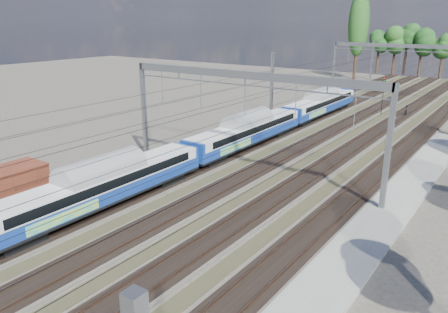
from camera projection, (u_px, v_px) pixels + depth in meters
The scene contains 7 objects.
track_bed at pixel (317, 139), 48.65m from camera, with size 21.00×130.00×0.34m.
platform at pixel (333, 277), 22.57m from camera, with size 3.00×70.00×0.30m, color gray.
catenary at pixel (349, 76), 52.55m from camera, with size 25.65×130.00×9.00m.
poplar at pixel (359, 24), 94.32m from camera, with size 4.40×4.40×19.04m.
emu_train at pixel (245, 128), 44.43m from camera, with size 2.66×56.30×3.89m.
worker at pixel (407, 111), 60.20m from camera, with size 0.60×0.39×1.64m, color black.
signal_near at pixel (383, 91), 60.72m from camera, with size 0.38×0.35×5.26m.
Camera 1 is at (18.73, 0.70, 12.92)m, focal length 35.00 mm.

